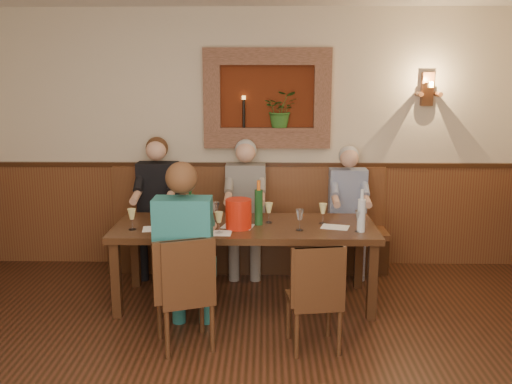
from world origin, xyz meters
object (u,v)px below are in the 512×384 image
chair_near_left (186,314)px  chair_near_right (314,318)px  dining_table (245,233)px  bench (248,239)px  wine_bottle_green_a (259,206)px  person_bench_left (158,217)px  person_bench_mid (246,218)px  wine_bottle_green_b (191,208)px  person_chair_front (186,267)px  person_bench_right (348,221)px  spittoon_bucket (239,214)px  water_bottle (361,214)px

chair_near_left → chair_near_right: (1.01, -0.01, -0.01)m
dining_table → chair_near_left: bearing=-115.7°
bench → wine_bottle_green_a: (0.13, -0.93, 0.59)m
person_bench_left → person_bench_mid: (0.95, 0.00, -0.01)m
chair_near_left → wine_bottle_green_b: wine_bottle_green_b is taller
bench → wine_bottle_green_b: wine_bottle_green_b is taller
bench → chair_near_left: size_ratio=3.24×
person_chair_front → wine_bottle_green_a: 1.02m
wine_bottle_green_b → dining_table: bearing=-4.3°
dining_table → person_bench_mid: 0.84m
person_bench_mid → person_bench_right: bearing=0.1°
person_bench_mid → dining_table: bearing=-88.2°
spittoon_bucket → water_bottle: 1.09m
bench → wine_bottle_green_a: wine_bottle_green_a is taller
wine_bottle_green_a → water_bottle: wine_bottle_green_a is taller
dining_table → bench: bearing=90.0°
dining_table → spittoon_bucket: size_ratio=8.99×
chair_near_right → person_bench_left: (-1.54, 1.76, 0.35)m
person_chair_front → spittoon_bucket: person_chair_front is taller
chair_near_right → person_bench_left: bearing=122.7°
person_bench_mid → person_bench_right: person_bench_mid is taller
bench → person_bench_right: person_bench_right is taller
spittoon_bucket → person_bench_right: bearing=40.2°
bench → wine_bottle_green_a: size_ratio=7.22×
dining_table → water_bottle: (1.03, -0.20, 0.23)m
person_chair_front → wine_bottle_green_b: (-0.06, 0.81, 0.28)m
chair_near_left → water_bottle: water_bottle is taller
dining_table → wine_bottle_green_b: 0.55m
bench → spittoon_bucket: size_ratio=11.24×
person_bench_right → wine_bottle_green_a: bearing=-138.9°
person_bench_mid → wine_bottle_green_a: (0.15, -0.82, 0.33)m
person_chair_front → wine_bottle_green_a: size_ratio=3.56×
wine_bottle_green_a → chair_near_right: bearing=-64.5°
spittoon_bucket → water_bottle: (1.09, -0.09, 0.02)m
chair_near_left → person_bench_left: (-0.54, 1.74, 0.33)m
person_bench_right → wine_bottle_green_b: size_ratio=3.71×
wine_bottle_green_a → person_bench_right: bearing=41.1°
person_bench_mid → water_bottle: person_bench_mid is taller
person_bench_right → wine_bottle_green_a: person_bench_right is taller
spittoon_bucket → water_bottle: water_bottle is taller
person_bench_right → water_bottle: size_ratio=3.58×
person_bench_right → water_bottle: person_bench_right is taller
chair_near_right → spittoon_bucket: bearing=119.0°
chair_near_left → wine_bottle_green_a: 1.26m
water_bottle → person_bench_left: bearing=152.6°
chair_near_right → spittoon_bucket: size_ratio=3.29×
person_chair_front → water_bottle: person_chair_front is taller
person_bench_mid → spittoon_bucket: (-0.03, -0.95, 0.29)m
bench → chair_near_left: 1.90m
dining_table → chair_near_right: (0.57, -0.92, -0.42)m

